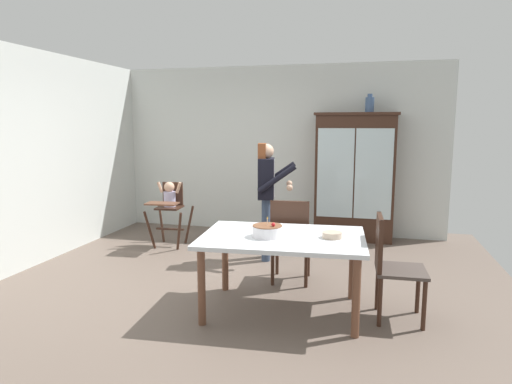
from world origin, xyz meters
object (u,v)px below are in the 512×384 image
Objects in this scene: ceramic_vase at (370,104)px; dining_table at (283,245)px; china_cabinet at (354,177)px; serving_bowl at (332,235)px; dining_chair_far_side at (290,235)px; dining_chair_right_end at (390,260)px; adult_person at (267,187)px; high_chair_with_toddler at (169,202)px; birthday_cake at (267,231)px.

ceramic_vase is 0.17× the size of dining_table.
ceramic_vase reaches higher than china_cabinet.
serving_bowl is (-0.11, -2.85, -0.21)m from china_cabinet.
dining_chair_right_end is at bearing 143.52° from dining_chair_far_side.
high_chair_with_toddler is at bearing 69.35° from adult_person.
adult_person is at bearing 108.04° from dining_table.
birthday_cake is at bearing -103.26° from china_cabinet.
adult_person is 0.97× the size of dining_table.
dining_chair_far_side is at bearing -110.29° from ceramic_vase.
ceramic_vase reaches higher than dining_chair_far_side.
birthday_cake is (1.89, -1.91, 0.14)m from high_chair_with_toddler.
birthday_cake is 0.84m from dining_chair_far_side.
china_cabinet is 1.27× the size of adult_person.
birthday_cake is at bearing 95.01° from dining_chair_right_end.
dining_chair_right_end is at bearing -145.44° from adult_person.
adult_person is (1.51, -0.28, 0.31)m from high_chair_with_toddler.
ceramic_vase is 3.20m from dining_chair_right_end.
china_cabinet is 2.02× the size of dining_chair_far_side.
birthday_cake is (-0.70, -2.95, -0.18)m from china_cabinet.
serving_bowl is 0.19× the size of dining_chair_far_side.
china_cabinet is at bearing -178.82° from ceramic_vase.
ceramic_vase reaches higher than adult_person.
birthday_cake is at bearing -152.53° from dining_table.
adult_person is at bearing -133.46° from ceramic_vase.
dining_chair_far_side is at bearing 125.80° from serving_bowl.
high_chair_with_toddler is at bearing 137.73° from dining_table.
dining_chair_right_end is (1.03, -0.66, 0.00)m from dining_chair_far_side.
dining_chair_far_side is 1.22m from dining_chair_right_end.
china_cabinet reaches higher than birthday_cake.
birthday_cake is (-0.88, -2.95, -1.27)m from ceramic_vase.
high_chair_with_toddler is 2.73m from dining_table.
dining_chair_far_side reaches higher than high_chair_with_toddler.
ceramic_vase is 0.18× the size of adult_person.
china_cabinet reaches higher than dining_chair_right_end.
dining_table is 1.65× the size of dining_chair_far_side.
ceramic_vase is at bearing 2.47° from dining_chair_right_end.
dining_table is 5.66× the size of birthday_cake.
serving_bowl is at bearing 9.62° from birthday_cake.
dining_table is at bearing -46.48° from high_chair_with_toddler.
china_cabinet is at bearing 78.95° from dining_table.
serving_bowl is (2.48, -1.81, 0.11)m from high_chair_with_toddler.
dining_chair_far_side is at bearing -161.42° from adult_person.
china_cabinet is at bearing -49.35° from adult_person.
china_cabinet is 2.28m from dining_chair_far_side.
adult_person reaches higher than dining_chair_right_end.
ceramic_vase is 1.50× the size of serving_bowl.
dining_chair_right_end reaches higher than dining_table.
high_chair_with_toddler is at bearing -33.02° from dining_chair_far_side.
serving_bowl is at bearing 92.22° from dining_chair_right_end.
china_cabinet is at bearing 87.81° from serving_bowl.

